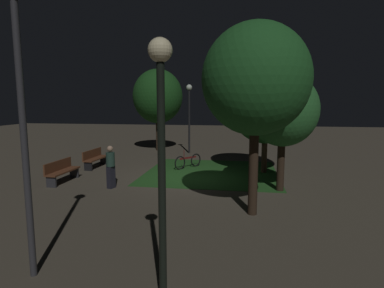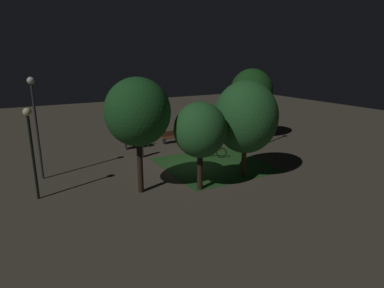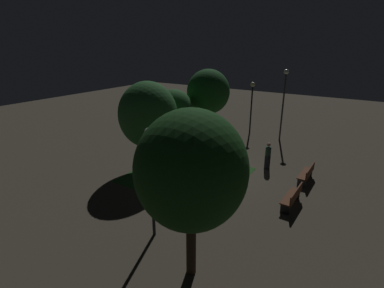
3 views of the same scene
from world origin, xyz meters
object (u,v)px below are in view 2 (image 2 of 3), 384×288
bench_front_left (136,141)px  lamp_post_plaza_east (35,113)px  tree_back_left (251,92)px  tree_left_canopy (200,130)px  bicycle (213,152)px  bench_path_side (174,136)px  tree_right_canopy (138,112)px  lamp_post_plaza_west (262,105)px  tree_near_wall (246,117)px  lamp_post_near_wall (31,138)px  pedestrian (141,144)px

bench_front_left → lamp_post_plaza_east: lamp_post_plaza_east is taller
bench_front_left → tree_back_left: (-8.74, 1.68, 3.09)m
tree_left_canopy → bicycle: bearing=-130.0°
bench_path_side → tree_right_canopy: (5.39, 7.48, 3.33)m
tree_right_canopy → bicycle: bearing=-154.0°
bench_front_left → tree_right_canopy: tree_right_canopy is taller
bench_path_side → lamp_post_plaza_east: size_ratio=0.34×
lamp_post_plaza_east → lamp_post_plaza_west: lamp_post_plaza_east is taller
tree_back_left → lamp_post_plaza_east: size_ratio=1.02×
bench_path_side → tree_near_wall: size_ratio=0.36×
bench_front_left → lamp_post_near_wall: (6.80, 5.93, 2.37)m
tree_right_canopy → bench_path_side: bearing=-125.8°
tree_near_wall → lamp_post_plaza_east: lamp_post_plaza_east is taller
bench_front_left → lamp_post_near_wall: 9.33m
lamp_post_plaza_east → lamp_post_plaza_west: size_ratio=1.23×
pedestrian → tree_back_left: bearing=-176.0°
lamp_post_near_wall → lamp_post_plaza_west: size_ratio=0.97×
tree_left_canopy → lamp_post_near_wall: size_ratio=1.03×
tree_left_canopy → tree_near_wall: (-2.93, -0.37, 0.28)m
tree_left_canopy → lamp_post_plaza_east: (6.49, -5.24, 0.58)m
bench_path_side → tree_back_left: (-5.83, 1.68, 3.09)m
tree_near_wall → lamp_post_near_wall: (9.85, -2.26, -0.36)m
bench_front_left → lamp_post_plaza_east: size_ratio=0.34×
bench_front_left → tree_left_canopy: tree_left_canopy is taller
lamp_post_plaza_east → bicycle: 10.39m
tree_back_left → lamp_post_plaza_west: bearing=69.1°
bench_path_side → tree_left_canopy: 9.33m
bench_front_left → bicycle: 5.74m
bench_path_side → lamp_post_plaza_east: (9.28, 3.33, 3.02)m
bicycle → pedestrian: 4.59m
tree_back_left → bicycle: tree_back_left is taller
tree_right_canopy → bench_front_left: bearing=-108.3°
bench_path_side → bicycle: bicycle is taller
lamp_post_near_wall → lamp_post_plaza_east: lamp_post_plaza_east is taller
tree_near_wall → bicycle: (-0.40, -3.60, -2.86)m
tree_left_canopy → tree_right_canopy: bearing=-22.6°
tree_right_canopy → lamp_post_plaza_east: bearing=-46.9°
lamp_post_near_wall → bicycle: 10.64m
bench_path_side → tree_left_canopy: tree_left_canopy is taller
pedestrian → tree_left_canopy: bearing=95.8°
tree_left_canopy → pedestrian: 6.60m
tree_near_wall → tree_back_left: bearing=-131.1°
tree_right_canopy → tree_back_left: size_ratio=1.00×
lamp_post_plaza_west → bicycle: size_ratio=3.07×
tree_right_canopy → lamp_post_near_wall: tree_right_canopy is taller
bench_path_side → bicycle: 4.62m
lamp_post_near_wall → bench_path_side: bearing=-148.6°
tree_right_canopy → lamp_post_near_wall: 4.69m
tree_back_left → tree_near_wall: bearing=48.9°
tree_right_canopy → lamp_post_near_wall: (4.33, -1.55, -0.96)m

